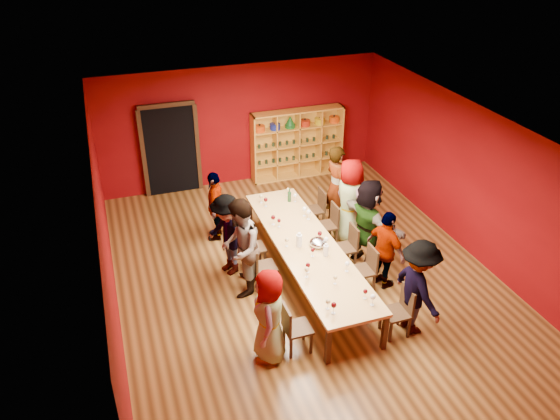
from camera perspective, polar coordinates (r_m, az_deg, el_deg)
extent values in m
cube|color=#563617|center=(10.61, 2.75, -7.13)|extent=(7.10, 9.10, 0.02)
cube|color=#670509|center=(13.68, -4.06, 8.86)|extent=(7.10, 0.02, 3.00)
cube|color=#670509|center=(6.72, 17.97, -18.36)|extent=(7.10, 0.02, 3.00)
cube|color=#670509|center=(9.24, -17.77, -3.52)|extent=(0.02, 9.10, 3.00)
cube|color=#670509|center=(11.43, 19.57, 2.80)|extent=(0.02, 9.10, 3.00)
cube|color=silver|center=(9.13, 3.21, 8.23)|extent=(7.10, 9.10, 0.02)
cube|color=tan|center=(10.19, 2.85, -3.84)|extent=(1.10, 4.50, 0.06)
cube|color=black|center=(8.71, 5.05, -13.97)|extent=(0.08, 0.08, 0.69)
cube|color=black|center=(12.01, -3.16, -0.34)|extent=(0.08, 0.08, 0.69)
cube|color=black|center=(9.07, 10.88, -12.39)|extent=(0.08, 0.08, 0.69)
cube|color=black|center=(12.27, 1.24, 0.40)|extent=(0.08, 0.08, 0.69)
cube|color=black|center=(13.45, -11.37, 6.14)|extent=(1.20, 0.14, 2.20)
cube|color=black|center=(12.98, -11.82, 10.68)|extent=(1.32, 0.06, 0.10)
cube|color=black|center=(13.33, -14.08, 5.60)|extent=(0.10, 0.06, 2.20)
cube|color=black|center=(13.47, -8.58, 6.43)|extent=(0.10, 0.06, 2.20)
cube|color=gold|center=(13.75, -2.82, 6.32)|extent=(0.04, 0.40, 1.80)
cube|color=gold|center=(14.52, 6.22, 7.49)|extent=(0.04, 0.40, 1.80)
cube|color=gold|center=(13.78, 1.87, 10.32)|extent=(2.40, 0.40, 0.04)
cube|color=gold|center=(14.45, 1.76, 3.72)|extent=(2.40, 0.40, 0.04)
cube|color=gold|center=(14.26, 1.55, 7.22)|extent=(2.40, 0.02, 1.80)
cube|color=gold|center=(14.27, 1.79, 5.27)|extent=(2.36, 0.38, 0.03)
cube|color=gold|center=(14.09, 1.82, 6.94)|extent=(2.36, 0.38, 0.03)
cube|color=gold|center=(13.92, 1.85, 8.65)|extent=(2.36, 0.38, 0.03)
cube|color=gold|center=(13.91, -0.52, 6.63)|extent=(0.03, 0.38, 1.76)
cube|color=gold|center=(14.09, 1.82, 6.94)|extent=(0.03, 0.38, 1.76)
cube|color=gold|center=(14.30, 4.09, 7.23)|extent=(0.03, 0.38, 1.76)
cylinder|color=#E6510D|center=(13.59, -2.14, 8.51)|extent=(0.26, 0.26, 0.15)
sphere|color=black|center=(13.56, -2.15, 8.88)|extent=(0.05, 0.05, 0.05)
cylinder|color=#152596|center=(13.70, -0.53, 8.71)|extent=(0.26, 0.26, 0.15)
sphere|color=black|center=(13.67, -0.53, 9.08)|extent=(0.05, 0.05, 0.05)
cylinder|color=#175E23|center=(13.84, 1.06, 8.77)|extent=(0.26, 0.26, 0.08)
cone|color=#175E23|center=(13.79, 1.07, 9.35)|extent=(0.24, 0.24, 0.22)
cylinder|color=#B02B14|center=(13.96, 2.63, 9.08)|extent=(0.26, 0.26, 0.15)
sphere|color=black|center=(13.93, 2.64, 9.45)|extent=(0.05, 0.05, 0.05)
cylinder|color=gold|center=(14.10, 4.16, 9.25)|extent=(0.26, 0.26, 0.15)
sphere|color=black|center=(14.07, 4.18, 9.62)|extent=(0.05, 0.05, 0.05)
cylinder|color=#E6510D|center=(14.26, 5.67, 9.41)|extent=(0.26, 0.26, 0.15)
sphere|color=black|center=(14.22, 5.69, 9.77)|extent=(0.05, 0.05, 0.05)
cylinder|color=black|center=(13.95, -2.15, 4.95)|extent=(0.07, 0.07, 0.10)
cylinder|color=black|center=(14.00, -1.43, 5.06)|extent=(0.07, 0.07, 0.10)
cylinder|color=black|center=(14.05, -0.70, 5.16)|extent=(0.07, 0.07, 0.10)
cylinder|color=black|center=(14.10, 0.01, 5.26)|extent=(0.07, 0.07, 0.10)
cylinder|color=black|center=(14.16, 0.72, 5.36)|extent=(0.07, 0.07, 0.10)
cylinder|color=black|center=(14.21, 1.43, 5.46)|extent=(0.07, 0.07, 0.10)
cylinder|color=black|center=(14.27, 2.13, 5.56)|extent=(0.07, 0.07, 0.10)
cylinder|color=black|center=(14.34, 2.83, 5.65)|extent=(0.07, 0.07, 0.10)
cylinder|color=black|center=(14.40, 3.51, 5.75)|extent=(0.07, 0.07, 0.10)
cylinder|color=black|center=(14.47, 4.20, 5.84)|extent=(0.07, 0.07, 0.10)
cylinder|color=black|center=(14.54, 4.87, 5.93)|extent=(0.07, 0.07, 0.10)
cylinder|color=black|center=(14.61, 5.54, 6.02)|extent=(0.07, 0.07, 0.10)
cylinder|color=black|center=(13.76, -2.19, 6.66)|extent=(0.07, 0.07, 0.10)
cylinder|color=black|center=(13.81, -1.45, 6.76)|extent=(0.07, 0.07, 0.10)
cylinder|color=black|center=(13.87, -0.71, 6.85)|extent=(0.07, 0.07, 0.10)
cylinder|color=black|center=(13.92, 0.01, 6.95)|extent=(0.07, 0.07, 0.10)
cylinder|color=black|center=(13.98, 0.74, 7.04)|extent=(0.07, 0.07, 0.10)
cylinder|color=black|center=(14.04, 1.45, 7.14)|extent=(0.07, 0.07, 0.10)
cylinder|color=black|center=(14.10, 2.17, 7.23)|extent=(0.07, 0.07, 0.10)
cylinder|color=black|center=(14.16, 2.87, 7.32)|extent=(0.07, 0.07, 0.10)
cylinder|color=black|center=(14.22, 3.57, 7.40)|extent=(0.07, 0.07, 0.10)
cylinder|color=black|center=(14.29, 4.26, 7.49)|extent=(0.07, 0.07, 0.10)
cylinder|color=black|center=(14.36, 4.95, 7.57)|extent=(0.07, 0.07, 0.10)
cylinder|color=black|center=(14.43, 5.63, 7.65)|extent=(0.07, 0.07, 0.10)
cube|color=black|center=(8.85, 1.85, -12.23)|extent=(0.42, 0.42, 0.04)
cube|color=black|center=(8.65, 0.67, -11.32)|extent=(0.04, 0.40, 0.44)
cube|color=black|center=(8.85, 1.16, -14.25)|extent=(0.04, 0.04, 0.41)
cube|color=black|center=(8.94, 3.27, -13.74)|extent=(0.04, 0.04, 0.41)
cube|color=black|center=(9.08, 0.41, -12.85)|extent=(0.04, 0.04, 0.41)
cube|color=black|center=(9.17, 2.46, -12.37)|extent=(0.04, 0.04, 0.41)
imported|color=#161E3D|center=(8.49, -1.14, -11.00)|extent=(0.66, 0.89, 1.62)
cube|color=black|center=(10.15, -1.64, -5.96)|extent=(0.42, 0.42, 0.04)
cube|color=black|center=(9.97, -2.71, -5.04)|extent=(0.04, 0.40, 0.44)
cube|color=black|center=(10.11, -2.26, -7.71)|extent=(0.04, 0.04, 0.41)
cube|color=black|center=(10.19, -0.41, -7.34)|extent=(0.04, 0.04, 0.41)
cube|color=black|center=(10.38, -2.81, -6.63)|extent=(0.04, 0.04, 0.41)
cube|color=black|center=(10.45, -1.01, -6.28)|extent=(0.04, 0.04, 0.41)
imported|color=silver|center=(9.76, -4.17, -3.98)|extent=(0.81, 1.04, 1.89)
cube|color=black|center=(10.68, -2.73, -3.96)|extent=(0.42, 0.42, 0.04)
cube|color=black|center=(10.51, -3.75, -3.06)|extent=(0.04, 0.40, 0.44)
cube|color=black|center=(10.64, -3.32, -5.62)|extent=(0.04, 0.04, 0.41)
cube|color=black|center=(10.71, -1.57, -5.28)|extent=(0.04, 0.04, 0.41)
cube|color=black|center=(10.91, -3.81, -4.64)|extent=(0.04, 0.04, 0.41)
cube|color=black|center=(10.98, -2.10, -4.32)|extent=(0.04, 0.04, 0.41)
imported|color=pink|center=(10.36, -5.51, -2.60)|extent=(0.79, 1.16, 1.67)
cube|color=black|center=(11.75, -4.53, -0.64)|extent=(0.42, 0.42, 0.04)
cube|color=black|center=(11.59, -5.48, 0.23)|extent=(0.04, 0.40, 0.44)
cube|color=black|center=(11.69, -5.08, -2.12)|extent=(0.04, 0.04, 0.41)
cube|color=black|center=(11.76, -3.47, -1.85)|extent=(0.04, 0.04, 0.41)
cube|color=black|center=(11.97, -5.48, -1.31)|extent=(0.04, 0.04, 0.41)
cube|color=black|center=(12.04, -3.92, -1.05)|extent=(0.04, 0.04, 0.41)
imported|color=white|center=(11.50, -6.76, 0.46)|extent=(0.68, 0.99, 1.54)
cube|color=black|center=(9.32, 12.01, -10.47)|extent=(0.42, 0.42, 0.04)
cube|color=black|center=(9.26, 13.20, -9.04)|extent=(0.04, 0.40, 0.44)
cube|color=black|center=(9.29, 11.46, -12.41)|extent=(0.04, 0.04, 0.41)
cube|color=black|center=(9.44, 13.30, -11.88)|extent=(0.04, 0.04, 0.41)
cube|color=black|center=(9.50, 10.46, -11.15)|extent=(0.04, 0.04, 0.41)
cube|color=black|center=(9.65, 12.26, -10.65)|extent=(0.04, 0.04, 0.41)
imported|color=#45454A|center=(9.21, 14.18, -7.86)|extent=(0.52, 1.14, 1.73)
cube|color=black|center=(10.16, 8.58, -6.29)|extent=(0.42, 0.42, 0.04)
cube|color=black|center=(10.10, 9.65, -4.97)|extent=(0.04, 0.40, 0.44)
cube|color=black|center=(10.11, 8.05, -8.05)|extent=(0.04, 0.04, 0.41)
cube|color=black|center=(10.24, 9.77, -7.64)|extent=(0.04, 0.04, 0.41)
cube|color=black|center=(10.35, 7.22, -6.97)|extent=(0.04, 0.04, 0.41)
cube|color=black|center=(10.48, 8.91, -6.59)|extent=(0.04, 0.04, 0.41)
imported|color=#4C4D51|center=(10.15, 11.00, -4.15)|extent=(0.65, 0.99, 1.56)
cube|color=black|center=(10.73, 6.71, -3.98)|extent=(0.42, 0.42, 0.04)
cube|color=black|center=(10.68, 7.71, -2.72)|extent=(0.04, 0.40, 0.44)
cube|color=black|center=(10.67, 6.20, -5.63)|extent=(0.04, 0.04, 0.41)
cube|color=black|center=(10.80, 7.84, -5.28)|extent=(0.04, 0.04, 0.41)
cube|color=black|center=(10.92, 5.46, -4.67)|extent=(0.04, 0.04, 0.41)
cube|color=black|center=(11.05, 7.08, -4.33)|extent=(0.04, 0.04, 0.41)
imported|color=white|center=(10.66, 9.15, -1.34)|extent=(0.82, 1.76, 1.83)
cube|color=black|center=(11.41, 4.84, -1.64)|extent=(0.42, 0.42, 0.04)
cube|color=black|center=(11.36, 5.77, -0.44)|extent=(0.04, 0.40, 0.44)
cube|color=black|center=(11.34, 4.34, -3.18)|extent=(0.04, 0.04, 0.41)
cube|color=black|center=(11.46, 5.90, -2.87)|extent=(0.04, 0.04, 0.41)
cube|color=black|center=(11.61, 3.69, -2.32)|extent=(0.04, 0.04, 0.41)
cube|color=black|center=(11.72, 5.23, -2.03)|extent=(0.04, 0.04, 0.41)
imported|color=#151C3C|center=(11.36, 7.29, 0.93)|extent=(0.62, 0.97, 1.85)
cube|color=black|center=(11.96, 3.53, 0.00)|extent=(0.42, 0.42, 0.04)
cube|color=black|center=(11.91, 4.41, 1.15)|extent=(0.04, 0.40, 0.44)
cube|color=black|center=(11.89, 3.04, -1.46)|extent=(0.04, 0.04, 0.41)
cube|color=black|center=(12.00, 4.55, -1.19)|extent=(0.04, 0.04, 0.41)
cube|color=black|center=(12.16, 2.45, -0.68)|extent=(0.04, 0.04, 0.41)
cube|color=black|center=(12.27, 3.94, -0.42)|extent=(0.04, 0.04, 0.41)
imported|color=#535359|center=(11.91, 5.88, 2.49)|extent=(0.57, 0.73, 1.87)
cylinder|color=white|center=(9.47, 2.92, -6.51)|extent=(0.06, 0.06, 0.01)
cylinder|color=white|center=(9.44, 2.92, -6.22)|extent=(0.01, 0.01, 0.11)
ellipsoid|color=#41070A|center=(9.39, 2.94, -5.77)|extent=(0.08, 0.08, 0.09)
cylinder|color=white|center=(9.00, 8.84, -9.10)|extent=(0.06, 0.06, 0.01)
cylinder|color=white|center=(8.97, 8.87, -8.83)|extent=(0.01, 0.01, 0.10)
ellipsoid|color=#41070A|center=(8.92, 8.91, -8.41)|extent=(0.07, 0.07, 0.09)
cylinder|color=white|center=(9.56, 6.98, -6.36)|extent=(0.07, 0.07, 0.01)
cylinder|color=white|center=(9.52, 7.00, -6.06)|extent=(0.01, 0.01, 0.11)
ellipsoid|color=white|center=(9.47, 7.04, -5.61)|extent=(0.08, 0.08, 0.09)
cylinder|color=white|center=(10.98, 3.00, -0.96)|extent=(0.07, 0.07, 0.01)
cylinder|color=white|center=(10.95, 3.01, -0.66)|extent=(0.01, 0.01, 0.12)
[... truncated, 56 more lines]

